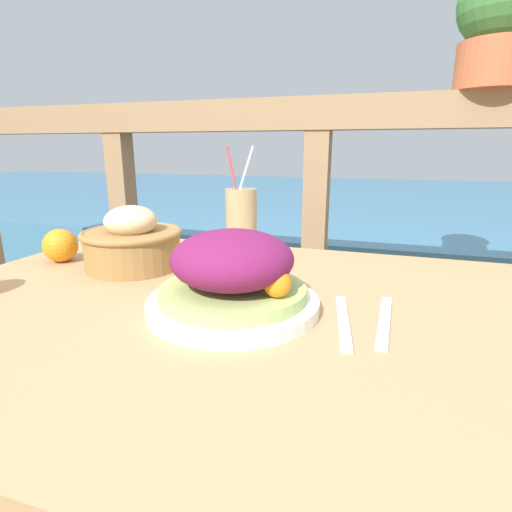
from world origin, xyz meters
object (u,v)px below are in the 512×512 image
(bread_basket, at_px, (133,243))
(potted_plant, at_px, (499,22))
(salad_plate, at_px, (233,277))
(drink_glass, at_px, (241,222))

(bread_basket, height_order, potted_plant, potted_plant)
(salad_plate, distance_m, potted_plant, 0.93)
(salad_plate, distance_m, drink_glass, 0.33)
(salad_plate, height_order, potted_plant, potted_plant)
(salad_plate, xyz_separation_m, potted_plant, (0.43, 0.67, 0.48))
(bread_basket, distance_m, potted_plant, 1.00)
(bread_basket, bearing_deg, drink_glass, 42.98)
(drink_glass, relative_size, bread_basket, 1.21)
(drink_glass, distance_m, potted_plant, 0.78)
(potted_plant, bearing_deg, salad_plate, -123.02)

